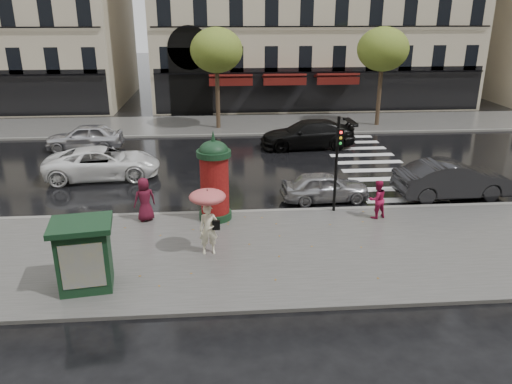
{
  "coord_description": "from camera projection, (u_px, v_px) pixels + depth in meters",
  "views": [
    {
      "loc": [
        -2.01,
        -15.46,
        7.79
      ],
      "look_at": [
        -0.7,
        1.5,
        1.48
      ],
      "focal_mm": 35.0,
      "sensor_mm": 36.0,
      "label": 1
    }
  ],
  "objects": [
    {
      "name": "near_sidewalk",
      "position": [
        281.0,
        251.0,
        16.82
      ],
      "size": [
        90.0,
        7.0,
        0.12
      ],
      "primitive_type": "cube",
      "color": "#474744",
      "rests_on": "ground"
    },
    {
      "name": "woman_red",
      "position": [
        377.0,
        199.0,
        19.13
      ],
      "size": [
        0.88,
        0.78,
        1.52
      ],
      "primitive_type": "imported",
      "rotation": [
        0.0,
        0.0,
        3.47
      ],
      "color": "#AA1444",
      "rests_on": "near_sidewalk"
    },
    {
      "name": "far_kerb",
      "position": [
        250.0,
        135.0,
        32.24
      ],
      "size": [
        90.0,
        0.25,
        0.14
      ],
      "primitive_type": "cube",
      "color": "slate",
      "rests_on": "ground"
    },
    {
      "name": "car_white",
      "position": [
        103.0,
        163.0,
        24.02
      ],
      "size": [
        5.61,
        2.98,
        1.5
      ],
      "primitive_type": "imported",
      "rotation": [
        0.0,
        0.0,
        1.66
      ],
      "color": "white",
      "rests_on": "ground"
    },
    {
      "name": "zebra_crossing",
      "position": [
        369.0,
        162.0,
        26.71
      ],
      "size": [
        3.6,
        11.75,
        0.01
      ],
      "primitive_type": "cube",
      "color": "silver",
      "rests_on": "ground"
    },
    {
      "name": "traffic_light",
      "position": [
        338.0,
        155.0,
        19.19
      ],
      "size": [
        0.26,
        0.37,
        3.83
      ],
      "color": "black",
      "rests_on": "near_sidewalk"
    },
    {
      "name": "man_burgundy",
      "position": [
        145.0,
        199.0,
        18.86
      ],
      "size": [
        0.97,
        0.83,
        1.69
      ],
      "primitive_type": "imported",
      "rotation": [
        0.0,
        0.0,
        3.56
      ],
      "color": "#4F0F21",
      "rests_on": "near_sidewalk"
    },
    {
      "name": "tree_far_right",
      "position": [
        383.0,
        50.0,
        32.98
      ],
      "size": [
        3.4,
        3.4,
        6.64
      ],
      "color": "#38281C",
      "rests_on": "ground"
    },
    {
      "name": "car_black",
      "position": [
        307.0,
        134.0,
        29.26
      ],
      "size": [
        5.64,
        2.54,
        1.6
      ],
      "primitive_type": "imported",
      "rotation": [
        0.0,
        0.0,
        -1.52
      ],
      "color": "black",
      "rests_on": "ground"
    },
    {
      "name": "woman_umbrella",
      "position": [
        208.0,
        211.0,
        16.08
      ],
      "size": [
        1.19,
        1.19,
        2.28
      ],
      "color": "#F7EECB",
      "rests_on": "near_sidewalk"
    },
    {
      "name": "morris_column",
      "position": [
        214.0,
        177.0,
        18.77
      ],
      "size": [
        1.29,
        1.29,
        3.47
      ],
      "color": "#13311B",
      "rests_on": "near_sidewalk"
    },
    {
      "name": "car_darkgrey",
      "position": [
        452.0,
        180.0,
        21.52
      ],
      "size": [
        5.03,
        2.05,
        1.62
      ],
      "primitive_type": "imported",
      "rotation": [
        0.0,
        0.0,
        1.64
      ],
      "color": "black",
      "rests_on": "ground"
    },
    {
      "name": "far_sidewalk",
      "position": [
        247.0,
        125.0,
        35.05
      ],
      "size": [
        90.0,
        6.0,
        0.12
      ],
      "primitive_type": "cube",
      "color": "#474744",
      "rests_on": "ground"
    },
    {
      "name": "newsstand",
      "position": [
        84.0,
        254.0,
        14.23
      ],
      "size": [
        1.89,
        1.66,
        2.05
      ],
      "color": "#13311B",
      "rests_on": "near_sidewalk"
    },
    {
      "name": "tree_far_left",
      "position": [
        216.0,
        51.0,
        32.19
      ],
      "size": [
        3.4,
        3.4,
        6.64
      ],
      "color": "#38281C",
      "rests_on": "ground"
    },
    {
      "name": "car_silver",
      "position": [
        325.0,
        187.0,
        21.19
      ],
      "size": [
        3.83,
        1.76,
        1.27
      ],
      "primitive_type": "imported",
      "rotation": [
        0.0,
        0.0,
        1.64
      ],
      "color": "#9E9DA2",
      "rests_on": "ground"
    },
    {
      "name": "ground",
      "position": [
        279.0,
        246.0,
        17.3
      ],
      "size": [
        160.0,
        160.0,
        0.0
      ],
      "primitive_type": "plane",
      "color": "black",
      "rests_on": "ground"
    },
    {
      "name": "car_far_silver",
      "position": [
        85.0,
        137.0,
        28.9
      ],
      "size": [
        4.41,
        1.86,
        1.49
      ],
      "primitive_type": "imported",
      "rotation": [
        0.0,
        0.0,
        -1.55
      ],
      "color": "silver",
      "rests_on": "ground"
    },
    {
      "name": "near_kerb",
      "position": [
        271.0,
        211.0,
        20.08
      ],
      "size": [
        90.0,
        0.25,
        0.14
      ],
      "primitive_type": "cube",
      "color": "slate",
      "rests_on": "ground"
    }
  ]
}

